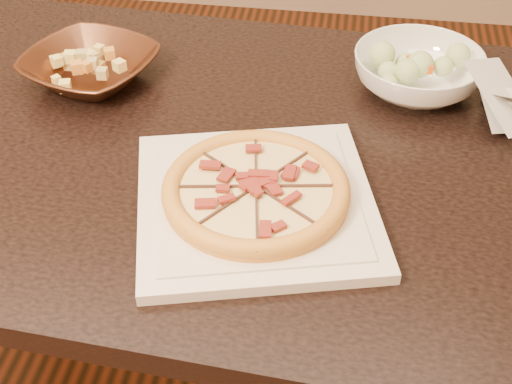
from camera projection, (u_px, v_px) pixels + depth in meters
The scene contains 8 objects.
dining_table at pixel (197, 191), 1.22m from camera, with size 1.35×0.92×0.75m.
plate at pixel (256, 202), 1.01m from camera, with size 0.41×0.41×0.02m.
pizza at pixel (256, 190), 1.00m from camera, with size 0.27×0.27×0.03m.
bronze_bowl at pixel (90, 68), 1.26m from camera, with size 0.22×0.22×0.05m, color brown.
mixed_dish at pixel (86, 47), 1.24m from camera, with size 0.10×0.11×0.03m.
salad_bowl at pixel (418, 72), 1.24m from camera, with size 0.22×0.22×0.07m, color white.
salad at pixel (422, 45), 1.20m from camera, with size 0.08×0.12×0.04m.
cling_film at pixel (511, 107), 1.17m from camera, with size 0.14×0.11×0.05m, color white, non-canonical shape.
Camera 1 is at (0.43, -0.89, 1.43)m, focal length 50.00 mm.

